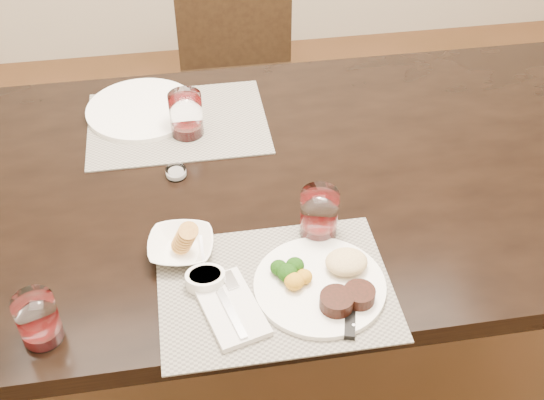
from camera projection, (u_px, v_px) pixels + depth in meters
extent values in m
plane|color=#412B15|center=(281.00, 360.00, 2.12)|extent=(4.50, 4.50, 0.00)
cube|color=black|center=(284.00, 181.00, 1.64)|extent=(2.00, 1.00, 0.05)
cube|color=black|center=(528.00, 159.00, 2.31)|extent=(0.08, 0.08, 0.70)
cube|color=black|center=(242.00, 95.00, 2.46)|extent=(0.42, 0.42, 0.04)
cube|color=black|center=(201.00, 179.00, 2.45)|extent=(0.04, 0.04, 0.41)
cube|color=black|center=(299.00, 169.00, 2.50)|extent=(0.04, 0.04, 0.41)
cube|color=black|center=(193.00, 122.00, 2.72)|extent=(0.04, 0.04, 0.41)
cube|color=black|center=(282.00, 114.00, 2.76)|extent=(0.04, 0.04, 0.41)
cube|color=black|center=(233.00, 8.00, 2.44)|extent=(0.42, 0.04, 0.45)
cube|color=gray|center=(275.00, 289.00, 1.35)|extent=(0.46, 0.34, 0.00)
cube|color=gray|center=(178.00, 123.00, 1.77)|extent=(0.46, 0.34, 0.00)
cylinder|color=white|center=(320.00, 285.00, 1.34)|extent=(0.26, 0.26, 0.01)
cylinder|color=black|center=(337.00, 301.00, 1.29)|extent=(0.07, 0.07, 0.03)
cylinder|color=black|center=(359.00, 295.00, 1.30)|extent=(0.06, 0.06, 0.03)
ellipsoid|color=#E1C887|center=(346.00, 262.00, 1.36)|extent=(0.09, 0.07, 0.04)
ellipsoid|color=#16460D|center=(287.00, 273.00, 1.34)|extent=(0.04, 0.04, 0.03)
ellipsoid|color=orange|center=(294.00, 281.00, 1.32)|extent=(0.04, 0.04, 0.03)
cube|color=silver|center=(230.00, 308.00, 1.30)|extent=(0.14, 0.20, 0.01)
cube|color=silver|center=(232.00, 313.00, 1.28)|extent=(0.05, 0.13, 0.01)
cube|color=silver|center=(230.00, 280.00, 1.34)|extent=(0.03, 0.05, 0.00)
cube|color=silver|center=(336.00, 274.00, 1.37)|extent=(0.05, 0.14, 0.00)
cube|color=black|center=(350.00, 317.00, 1.28)|extent=(0.05, 0.10, 0.01)
imported|color=white|center=(181.00, 247.00, 1.41)|extent=(0.15, 0.15, 0.03)
cylinder|color=#B98C3A|center=(180.00, 239.00, 1.39)|extent=(0.04, 0.05, 0.04)
cylinder|color=white|center=(206.00, 279.00, 1.34)|extent=(0.08, 0.08, 0.03)
cylinder|color=#0C370E|center=(205.00, 276.00, 1.33)|extent=(0.06, 0.06, 0.01)
cube|color=silver|center=(202.00, 250.00, 1.36)|extent=(0.01, 0.05, 0.04)
cylinder|color=white|center=(319.00, 214.00, 1.43)|extent=(0.08, 0.08, 0.11)
cylinder|color=#3B0506|center=(318.00, 228.00, 1.45)|extent=(0.07, 0.07, 0.03)
cylinder|color=white|center=(142.00, 109.00, 1.80)|extent=(0.29, 0.29, 0.01)
cylinder|color=white|center=(186.00, 114.00, 1.70)|extent=(0.08, 0.08, 0.11)
cylinder|color=#3B0506|center=(187.00, 128.00, 1.72)|extent=(0.07, 0.07, 0.03)
cylinder|color=white|center=(38.00, 319.00, 1.23)|extent=(0.07, 0.07, 0.10)
cylinder|color=#3B0506|center=(43.00, 333.00, 1.25)|extent=(0.06, 0.06, 0.03)
cylinder|color=white|center=(176.00, 172.00, 1.60)|extent=(0.05, 0.05, 0.02)
cylinder|color=white|center=(176.00, 174.00, 1.61)|extent=(0.04, 0.04, 0.01)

